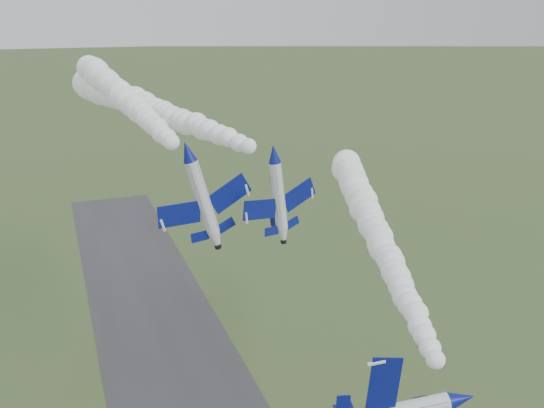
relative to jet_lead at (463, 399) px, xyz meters
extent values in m
cylinder|color=silver|center=(-0.02, 0.12, -0.01)|extent=(3.85, 8.93, 1.79)
cone|color=silver|center=(1.26, 5.28, -0.01)|extent=(2.19, 2.25, 1.79)
cylinder|color=black|center=(1.51, 6.29, -0.01)|extent=(1.03, 0.83, 0.91)
cube|color=navy|center=(-0.46, 1.09, 3.05)|extent=(1.49, 2.65, 4.76)
cube|color=navy|center=(0.77, 4.43, 1.64)|extent=(0.70, 1.22, 2.08)
cube|color=navy|center=(1.29, 4.30, -1.65)|extent=(0.70, 1.22, 2.08)
cube|color=navy|center=(2.27, 3.80, 0.21)|extent=(2.62, 2.17, 0.49)
cylinder|color=silver|center=(-17.02, 24.21, 17.18)|extent=(2.45, 8.29, 1.79)
cone|color=navy|center=(-16.60, 19.07, 17.18)|extent=(1.96, 2.28, 1.79)
cone|color=silver|center=(-17.42, 29.15, 17.18)|extent=(1.93, 1.89, 1.79)
cylinder|color=black|center=(-17.50, 30.12, 17.18)|extent=(0.95, 0.66, 0.91)
ellipsoid|color=black|center=(-17.00, 22.10, 17.71)|extent=(1.42, 2.89, 1.20)
cube|color=navy|center=(-19.85, 24.76, 16.27)|extent=(4.53, 2.68, 1.31)
cube|color=navy|center=(-14.24, 25.21, 17.81)|extent=(4.53, 2.68, 1.31)
cube|color=navy|center=(-18.85, 28.16, 16.77)|extent=(1.98, 1.22, 0.61)
cube|color=navy|center=(-15.86, 28.40, 17.60)|extent=(1.98, 1.22, 0.61)
cube|color=navy|center=(-17.67, 28.02, 18.40)|extent=(0.80, 1.61, 2.10)
cylinder|color=silver|center=(-7.78, 24.06, 16.22)|extent=(3.49, 7.70, 1.52)
cone|color=navy|center=(-6.50, 19.46, 16.22)|extent=(1.99, 2.32, 1.52)
cone|color=silver|center=(-9.01, 28.49, 16.22)|extent=(1.90, 1.97, 1.52)
cylinder|color=black|center=(-9.25, 29.35, 16.22)|extent=(0.89, 0.73, 0.77)
ellipsoid|color=black|center=(-7.32, 22.17, 16.72)|extent=(1.67, 2.77, 1.01)
cube|color=navy|center=(-10.54, 24.04, 15.73)|extent=(4.55, 3.19, 0.67)
cube|color=navy|center=(-5.37, 25.48, 16.44)|extent=(4.55, 3.19, 0.67)
cube|color=navy|center=(-10.17, 27.32, 16.03)|extent=(2.00, 1.44, 0.32)
cube|color=navy|center=(-7.42, 28.09, 16.41)|extent=(2.00, 1.44, 0.32)
cube|color=navy|center=(-8.88, 27.46, 17.38)|extent=(0.74, 1.49, 1.98)
camera|label=1|loc=(-29.67, -34.65, 30.91)|focal=40.00mm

